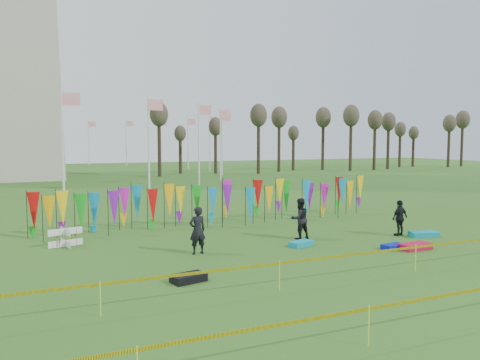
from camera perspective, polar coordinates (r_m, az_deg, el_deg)
name	(u,v)px	position (r m, az deg, el deg)	size (l,w,h in m)	color
ground	(294,261)	(17.29, 6.60, -9.84)	(160.00, 160.00, 0.00)	#2C5317
banner_row	(222,201)	(24.23, -2.24, -2.57)	(18.64, 0.64, 2.13)	black
caution_tape_near	(333,258)	(14.75, 11.24, -9.34)	(26.00, 0.02, 0.90)	yellow
caution_tape_far	(435,299)	(11.81, 22.69, -13.23)	(26.00, 0.02, 0.90)	yellow
tree_line	(333,129)	(71.09, 11.27, 6.17)	(53.92, 1.92, 7.84)	#382A1C
box_kite	(65,237)	(20.68, -20.50, -6.56)	(0.71, 0.71, 0.79)	red
person_left	(197,230)	(18.17, -5.21, -6.12)	(0.67, 0.49, 1.84)	black
person_mid	(300,219)	(20.99, 7.28, -4.69)	(0.89, 0.55, 1.82)	black
person_right	(400,218)	(22.74, 18.91, -4.40)	(0.97, 0.55, 1.66)	black
kite_bag_turquoise	(301,244)	(19.74, 7.48, -7.69)	(1.04, 0.52, 0.21)	#0C97B5
kite_bag_blue	(393,247)	(20.04, 18.18, -7.71)	(0.96, 0.50, 0.20)	#0A1AAA
kite_bag_red	(415,246)	(20.25, 20.59, -7.59)	(1.34, 0.61, 0.25)	red
kite_bag_black	(188,278)	(14.89, -6.30, -11.77)	(1.05, 0.61, 0.24)	black
kite_bag_teal	(424,234)	(22.97, 21.49, -6.17)	(1.25, 0.60, 0.24)	#0C97B1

